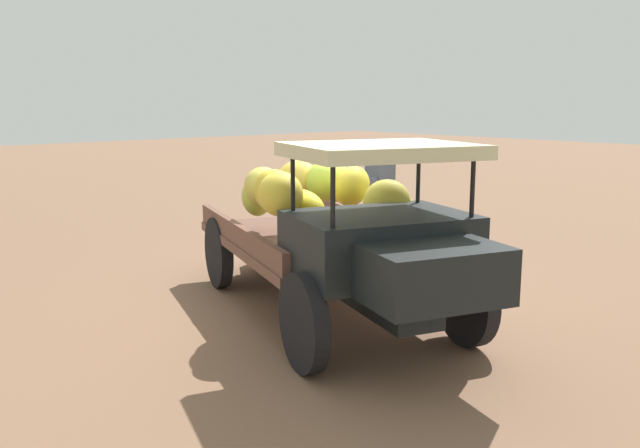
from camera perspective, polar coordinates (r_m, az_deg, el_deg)
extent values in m
plane|color=#815D46|center=(7.40, 0.70, -7.03)|extent=(60.00, 60.00, 0.00)
cube|color=black|center=(7.14, 0.31, -3.73)|extent=(3.93, 1.70, 0.16)
cylinder|color=black|center=(6.31, 12.33, -6.38)|extent=(0.85, 0.41, 0.85)
cylinder|color=black|center=(5.58, -1.41, -8.40)|extent=(0.85, 0.41, 0.85)
cylinder|color=black|center=(8.67, 1.67, -1.52)|extent=(0.85, 0.41, 0.85)
cylinder|color=black|center=(8.15, -8.63, -2.41)|extent=(0.85, 0.41, 0.85)
cube|color=brown|center=(7.50, -1.04, -1.62)|extent=(3.39, 2.59, 0.10)
cube|color=brown|center=(7.80, 4.42, 0.01)|extent=(2.87, 1.04, 0.22)
cube|color=brown|center=(7.22, -6.95, -0.89)|extent=(2.87, 1.04, 0.22)
cube|color=black|center=(5.93, 5.07, -1.73)|extent=(1.53, 1.79, 0.55)
cube|color=black|center=(5.18, 9.72, -4.25)|extent=(1.01, 1.23, 0.44)
cylinder|color=black|center=(5.80, 12.86, 3.30)|extent=(0.04, 0.04, 0.55)
cylinder|color=black|center=(5.16, 1.10, 2.69)|extent=(0.04, 0.04, 0.55)
cylinder|color=black|center=(6.53, 8.37, 4.23)|extent=(0.04, 0.04, 0.55)
cylinder|color=black|center=(5.97, -2.33, 3.75)|extent=(0.04, 0.04, 0.55)
cube|color=beige|center=(5.81, 5.20, 6.25)|extent=(1.64, 1.83, 0.12)
ellipsoid|color=yellow|center=(6.37, -3.38, 2.56)|extent=(0.61, 0.59, 0.47)
ellipsoid|color=gold|center=(6.79, -3.78, 2.65)|extent=(0.77, 0.77, 0.55)
ellipsoid|color=gold|center=(7.72, -1.91, 3.72)|extent=(0.59, 0.56, 0.57)
ellipsoid|color=gold|center=(6.53, -3.63, 2.64)|extent=(0.77, 0.68, 0.60)
ellipsoid|color=#BDC742|center=(6.76, 6.11, 1.02)|extent=(0.64, 0.66, 0.57)
ellipsoid|color=gold|center=(6.68, 5.68, 1.87)|extent=(0.62, 0.62, 0.54)
ellipsoid|color=gold|center=(7.62, -4.82, 3.19)|extent=(0.68, 0.73, 0.60)
ellipsoid|color=#B4D03D|center=(7.44, 0.58, 3.71)|extent=(0.69, 0.70, 0.49)
ellipsoid|color=gold|center=(7.05, 2.70, 3.25)|extent=(0.67, 0.65, 0.54)
ellipsoid|color=yellow|center=(6.65, -1.77, 1.34)|extent=(0.70, 0.53, 0.50)
ellipsoid|color=#B4C640|center=(7.88, -5.44, 2.28)|extent=(0.60, 0.59, 0.49)
ellipsoid|color=#B6C242|center=(7.52, 1.68, 3.42)|extent=(0.55, 0.62, 0.53)
cylinder|color=#374A3D|center=(8.94, 5.45, -1.36)|extent=(0.15, 0.15, 0.80)
cylinder|color=#374A3D|center=(9.16, 4.62, -1.06)|extent=(0.15, 0.15, 0.80)
cube|color=#4E5868|center=(8.93, 5.10, 3.26)|extent=(0.45, 0.34, 0.62)
cylinder|color=#4E5868|center=(8.79, 4.87, 3.75)|extent=(0.24, 0.41, 0.10)
cylinder|color=#4E5868|center=(8.96, 4.24, 3.89)|extent=(0.39, 0.31, 0.10)
sphere|color=#946046|center=(8.89, 5.15, 5.95)|extent=(0.22, 0.22, 0.22)
cylinder|color=#947F55|center=(8.88, 5.15, 6.37)|extent=(0.34, 0.34, 0.02)
cylinder|color=#947F55|center=(8.88, 5.16, 6.76)|extent=(0.20, 0.20, 0.10)
cube|color=#8C6D4B|center=(9.17, -4.18, -2.26)|extent=(0.63, 0.65, 0.42)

